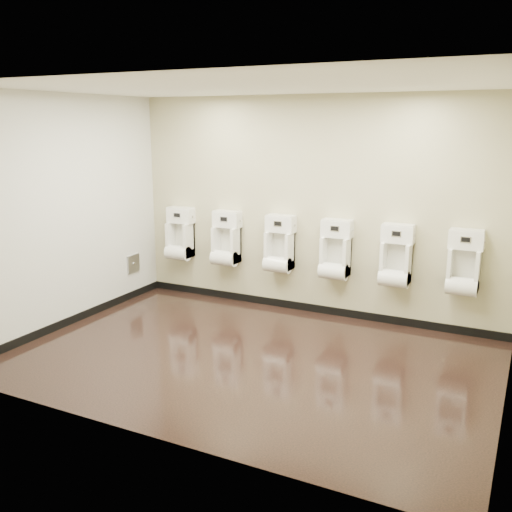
% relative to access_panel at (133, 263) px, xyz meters
% --- Properties ---
extents(ground, '(5.00, 3.50, 0.00)m').
position_rel_access_panel_xyz_m(ground, '(2.48, -1.20, -0.50)').
color(ground, black).
rests_on(ground, ground).
extents(ceiling, '(5.00, 3.50, 0.00)m').
position_rel_access_panel_xyz_m(ceiling, '(2.48, -1.20, 2.30)').
color(ceiling, white).
extents(back_wall, '(5.00, 0.02, 2.80)m').
position_rel_access_panel_xyz_m(back_wall, '(2.48, 0.55, 0.90)').
color(back_wall, '#B8B48D').
rests_on(back_wall, ground).
extents(front_wall, '(5.00, 0.02, 2.80)m').
position_rel_access_panel_xyz_m(front_wall, '(2.48, -2.95, 0.90)').
color(front_wall, '#B8B48D').
rests_on(front_wall, ground).
extents(left_wall, '(0.02, 3.50, 2.80)m').
position_rel_access_panel_xyz_m(left_wall, '(-0.02, -1.20, 0.90)').
color(left_wall, '#B8B48D').
rests_on(left_wall, ground).
extents(tile_overlay_left, '(0.01, 3.50, 2.80)m').
position_rel_access_panel_xyz_m(tile_overlay_left, '(-0.01, -1.20, 0.90)').
color(tile_overlay_left, silver).
rests_on(tile_overlay_left, ground).
extents(skirting_back, '(5.00, 0.02, 0.10)m').
position_rel_access_panel_xyz_m(skirting_back, '(2.48, 0.54, -0.45)').
color(skirting_back, black).
rests_on(skirting_back, ground).
extents(skirting_left, '(0.02, 3.50, 0.10)m').
position_rel_access_panel_xyz_m(skirting_left, '(-0.01, -1.20, -0.45)').
color(skirting_left, black).
rests_on(skirting_left, ground).
extents(access_panel, '(0.04, 0.25, 0.25)m').
position_rel_access_panel_xyz_m(access_panel, '(0.00, 0.00, 0.00)').
color(access_panel, '#9E9EA3').
rests_on(access_panel, left_wall).
extents(urinal_0, '(0.39, 0.30, 0.73)m').
position_rel_access_panel_xyz_m(urinal_0, '(0.52, 0.42, 0.35)').
color(urinal_0, white).
rests_on(urinal_0, back_wall).
extents(urinal_1, '(0.39, 0.30, 0.73)m').
position_rel_access_panel_xyz_m(urinal_1, '(1.28, 0.42, 0.35)').
color(urinal_1, white).
rests_on(urinal_1, back_wall).
extents(urinal_2, '(0.39, 0.30, 0.73)m').
position_rel_access_panel_xyz_m(urinal_2, '(2.09, 0.42, 0.35)').
color(urinal_2, white).
rests_on(urinal_2, back_wall).
extents(urinal_3, '(0.39, 0.30, 0.73)m').
position_rel_access_panel_xyz_m(urinal_3, '(2.86, 0.42, 0.35)').
color(urinal_3, white).
rests_on(urinal_3, back_wall).
extents(urinal_4, '(0.39, 0.30, 0.73)m').
position_rel_access_panel_xyz_m(urinal_4, '(3.62, 0.42, 0.35)').
color(urinal_4, white).
rests_on(urinal_4, back_wall).
extents(urinal_5, '(0.39, 0.30, 0.73)m').
position_rel_access_panel_xyz_m(urinal_5, '(4.39, 0.42, 0.35)').
color(urinal_5, white).
rests_on(urinal_5, back_wall).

